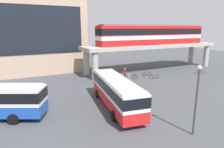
{
  "coord_description": "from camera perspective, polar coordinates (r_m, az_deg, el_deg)",
  "views": [
    {
      "loc": [
        -10.53,
        -16.78,
        8.5
      ],
      "look_at": [
        1.45,
        7.04,
        2.2
      ],
      "focal_mm": 31.38,
      "sensor_mm": 36.0,
      "label": 1
    }
  ],
  "objects": [
    {
      "name": "ground_plane",
      "position": [
        30.01,
        -5.03,
        -3.21
      ],
      "size": [
        120.0,
        120.0,
        0.0
      ],
      "primitive_type": "plane",
      "color": "#47494F"
    },
    {
      "name": "station_building",
      "position": [
        44.44,
        -28.42,
        10.32
      ],
      "size": [
        28.24,
        16.03,
        14.8
      ],
      "color": "tan",
      "rests_on": "ground_plane"
    },
    {
      "name": "elevated_platform",
      "position": [
        40.54,
        11.8,
        7.36
      ],
      "size": [
        29.16,
        5.81,
        5.28
      ],
      "color": "#ADA89E",
      "rests_on": "ground_plane"
    },
    {
      "name": "train",
      "position": [
        40.35,
        11.95,
        11.24
      ],
      "size": [
        23.67,
        2.96,
        3.84
      ],
      "color": "red",
      "rests_on": "elevated_platform"
    },
    {
      "name": "bus_main",
      "position": [
        21.19,
        1.13,
        -4.61
      ],
      "size": [
        4.27,
        11.3,
        3.22
      ],
      "color": "red",
      "rests_on": "ground_plane"
    },
    {
      "name": "bicycle_green",
      "position": [
        36.0,
        10.18,
        0.02
      ],
      "size": [
        1.79,
        0.15,
        1.04
      ],
      "color": "black",
      "rests_on": "ground_plane"
    },
    {
      "name": "bicycle_orange",
      "position": [
        40.31,
        24.02,
        0.48
      ],
      "size": [
        1.75,
        0.52,
        1.04
      ],
      "color": "black",
      "rests_on": "ground_plane"
    },
    {
      "name": "bicycle_black",
      "position": [
        33.27,
        5.89,
        -0.94
      ],
      "size": [
        1.67,
        0.76,
        1.04
      ],
      "color": "black",
      "rests_on": "ground_plane"
    },
    {
      "name": "bicycle_red",
      "position": [
        34.3,
        12.23,
        -0.74
      ],
      "size": [
        1.77,
        0.38,
        1.04
      ],
      "color": "black",
      "rests_on": "ground_plane"
    },
    {
      "name": "pedestrian_near_building",
      "position": [
        33.83,
        3.76,
        0.19
      ],
      "size": [
        0.48,
        0.43,
        1.79
      ],
      "color": "#26262D",
      "rests_on": "ground_plane"
    },
    {
      "name": "pedestrian_by_bike_rack",
      "position": [
        30.12,
        4.97,
        -1.6
      ],
      "size": [
        0.43,
        0.48,
        1.68
      ],
      "color": "navy",
      "rests_on": "ground_plane"
    },
    {
      "name": "pedestrian_at_kerb",
      "position": [
        31.54,
        -4.34,
        -0.89
      ],
      "size": [
        0.34,
        0.45,
        1.69
      ],
      "color": "#26262D",
      "rests_on": "ground_plane"
    },
    {
      "name": "lamp_post",
      "position": [
        16.66,
        23.5,
        -5.54
      ],
      "size": [
        0.36,
        0.36,
        5.77
      ],
      "color": "#3F3F44",
      "rests_on": "ground_plane"
    }
  ]
}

